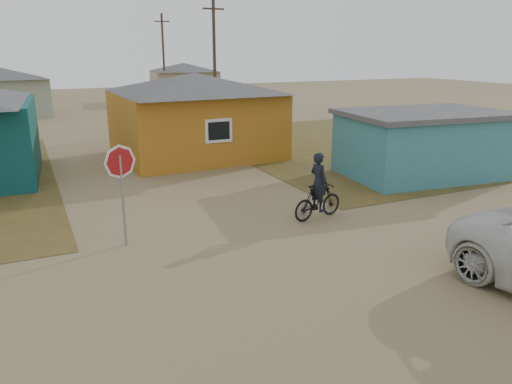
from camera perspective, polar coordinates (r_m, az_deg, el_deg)
ground at (r=11.02m, az=4.34°, el=-10.79°), size 120.00×120.00×0.00m
grass_ne at (r=29.07m, az=16.03°, el=5.65°), size 20.00×18.00×0.00m
house_yellow at (r=23.89m, az=-6.93°, el=8.85°), size 7.72×6.76×3.90m
shed_turquoise at (r=21.13m, az=18.48°, el=5.30°), size 6.71×4.93×2.60m
house_pale_west at (r=42.65m, az=-26.95°, el=10.22°), size 7.04×6.15×3.60m
house_beige_east at (r=50.86m, az=-8.19°, el=12.44°), size 6.95×6.05×3.60m
utility_pole_near at (r=32.59m, az=-4.76°, el=14.59°), size 1.40×0.20×8.00m
utility_pole_far at (r=48.16m, az=-10.52°, el=14.86°), size 1.40×0.20×8.00m
stop_sign at (r=13.03m, az=-15.19°, el=2.13°), size 0.88×0.09×2.68m
cyclist at (r=15.06m, az=7.12°, el=-0.33°), size 1.87×0.83×2.04m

